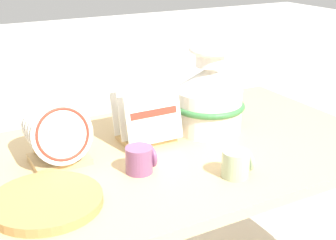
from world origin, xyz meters
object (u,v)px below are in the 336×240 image
(ceramic_vase, at_px, (209,97))
(mug_plum_glaze, at_px, (140,159))
(mug_sage_glaze, at_px, (237,164))
(dish_rack_round_plates, at_px, (58,137))
(dish_rack_square_plates, at_px, (146,120))
(wicker_charger_stack, at_px, (46,201))

(ceramic_vase, distance_m, mug_plum_glaze, 0.44)
(ceramic_vase, bearing_deg, mug_sage_glaze, -110.02)
(dish_rack_round_plates, bearing_deg, dish_rack_square_plates, 4.79)
(dish_rack_round_plates, height_order, mug_plum_glaze, dish_rack_round_plates)
(wicker_charger_stack, bearing_deg, ceramic_vase, 19.56)
(dish_rack_square_plates, xyz_separation_m, mug_sage_glaze, (0.13, -0.38, -0.04))
(ceramic_vase, height_order, mug_plum_glaze, ceramic_vase)
(mug_plum_glaze, bearing_deg, ceramic_vase, 26.64)
(dish_rack_round_plates, relative_size, mug_sage_glaze, 2.32)
(dish_rack_square_plates, height_order, wicker_charger_stack, dish_rack_square_plates)
(ceramic_vase, relative_size, dish_rack_round_plates, 1.49)
(mug_sage_glaze, bearing_deg, dish_rack_round_plates, 142.08)
(ceramic_vase, xyz_separation_m, mug_sage_glaze, (-0.13, -0.36, -0.09))
(ceramic_vase, xyz_separation_m, wicker_charger_stack, (-0.70, -0.25, -0.12))
(wicker_charger_stack, height_order, mug_sage_glaze, mug_sage_glaze)
(mug_plum_glaze, bearing_deg, dish_rack_round_plates, 138.24)
(mug_plum_glaze, height_order, mug_sage_glaze, same)
(wicker_charger_stack, xyz_separation_m, mug_plum_glaze, (0.32, 0.06, 0.03))
(wicker_charger_stack, bearing_deg, dish_rack_square_plates, 31.33)
(dish_rack_square_plates, relative_size, mug_sage_glaze, 2.46)
(wicker_charger_stack, height_order, mug_plum_glaze, mug_plum_glaze)
(dish_rack_square_plates, relative_size, wicker_charger_stack, 0.74)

